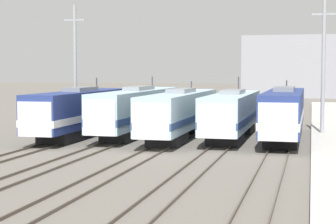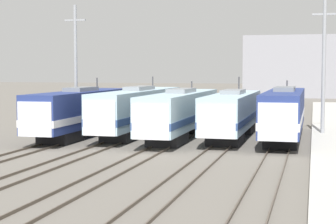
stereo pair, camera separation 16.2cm
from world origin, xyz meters
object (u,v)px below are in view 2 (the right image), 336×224
(locomotive_far_left, at_px, (79,112))
(locomotive_center_left, at_px, (138,110))
(catenary_tower_right, at_px, (324,66))
(locomotive_center_right, at_px, (232,114))
(locomotive_center, at_px, (180,113))
(locomotive_far_right, at_px, (284,113))
(catenary_tower_left, at_px, (76,66))

(locomotive_far_left, relative_size, locomotive_center_left, 0.86)
(catenary_tower_right, bearing_deg, locomotive_far_left, -165.48)
(locomotive_far_left, distance_m, locomotive_center_right, 13.10)
(locomotive_center, distance_m, catenary_tower_right, 12.91)
(catenary_tower_right, bearing_deg, locomotive_far_right, -134.96)
(locomotive_far_left, distance_m, catenary_tower_right, 21.33)
(locomotive_center_left, distance_m, catenary_tower_right, 16.61)
(locomotive_center, xyz_separation_m, catenary_tower_right, (11.70, 3.73, 3.99))
(catenary_tower_right, bearing_deg, catenary_tower_left, 180.00)
(locomotive_far_right, bearing_deg, locomotive_center_left, 175.40)
(locomotive_center, distance_m, locomotive_far_right, 8.62)
(locomotive_center, bearing_deg, catenary_tower_left, 161.57)
(locomotive_center_right, distance_m, locomotive_far_right, 4.30)
(locomotive_center_right, bearing_deg, catenary_tower_right, 21.60)
(catenary_tower_left, distance_m, catenary_tower_right, 22.89)
(locomotive_center_left, bearing_deg, locomotive_center, -21.04)
(catenary_tower_left, bearing_deg, locomotive_center_left, -16.77)
(catenary_tower_left, bearing_deg, catenary_tower_right, 0.00)
(locomotive_center, relative_size, catenary_tower_right, 1.58)
(locomotive_far_left, height_order, catenary_tower_left, catenary_tower_left)
(locomotive_far_left, height_order, locomotive_center_right, locomotive_center_right)
(locomotive_center_left, bearing_deg, catenary_tower_left, 163.23)
(locomotive_center_left, distance_m, locomotive_center, 4.60)
(locomotive_far_right, height_order, catenary_tower_left, catenary_tower_left)
(locomotive_center_left, bearing_deg, locomotive_far_left, -143.48)
(locomotive_far_left, bearing_deg, catenary_tower_left, 116.26)
(locomotive_far_left, bearing_deg, catenary_tower_right, 14.52)
(locomotive_center_right, bearing_deg, catenary_tower_left, 169.28)
(locomotive_far_left, xyz_separation_m, locomotive_center_right, (12.89, 2.33, -0.09))
(locomotive_far_left, distance_m, catenary_tower_left, 7.07)
(locomotive_far_right, bearing_deg, locomotive_center_right, 177.57)
(locomotive_far_left, bearing_deg, locomotive_center, 10.09)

